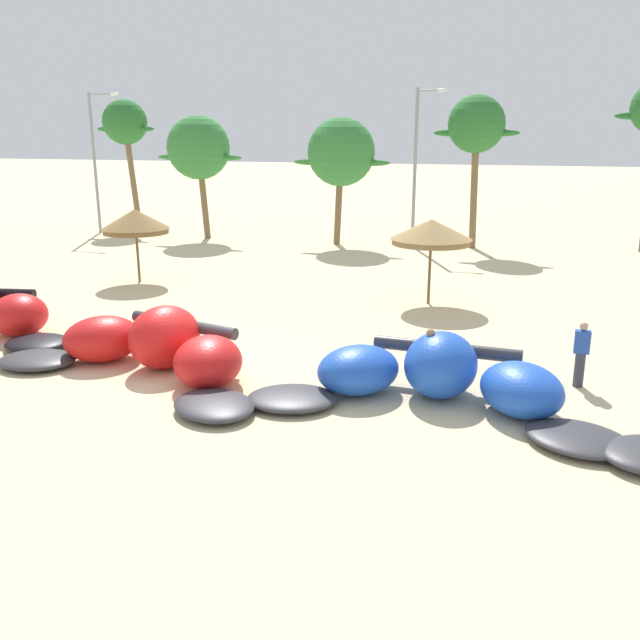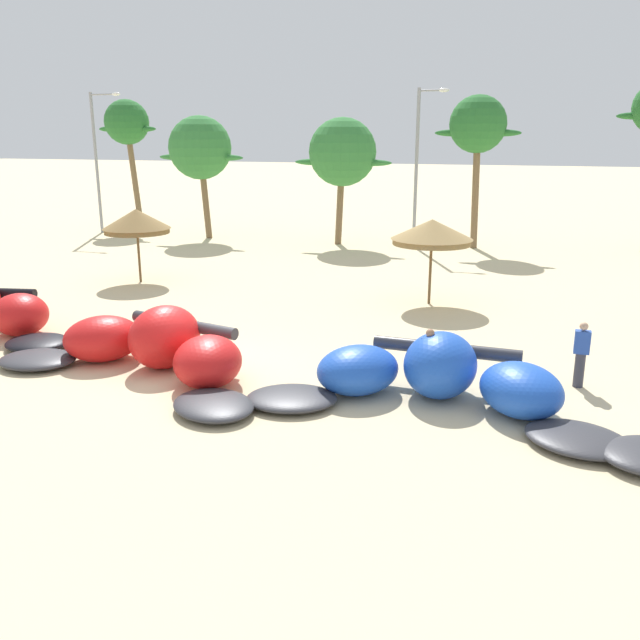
% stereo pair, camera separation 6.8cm
% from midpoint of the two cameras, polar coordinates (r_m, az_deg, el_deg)
% --- Properties ---
extents(ground_plane, '(260.00, 260.00, 0.00)m').
position_cam_midpoint_polar(ground_plane, '(17.80, -10.13, -4.02)').
color(ground_plane, beige).
extents(kite_left, '(8.28, 4.74, 1.64)m').
position_cam_midpoint_polar(kite_left, '(17.54, -14.19, -2.39)').
color(kite_left, '#333338').
rests_on(kite_left, ground).
extents(kite_left_of_center, '(8.55, 3.96, 1.52)m').
position_cam_midpoint_polar(kite_left_of_center, '(15.34, 9.83, -4.92)').
color(kite_left_of_center, '#333338').
rests_on(kite_left_of_center, ground).
extents(beach_umbrella_near_van, '(2.75, 2.75, 3.01)m').
position_cam_midpoint_polar(beach_umbrella_near_van, '(28.37, -15.57, 8.14)').
color(beach_umbrella_near_van, brown).
rests_on(beach_umbrella_near_van, ground).
extents(beach_umbrella_middle, '(2.90, 2.90, 3.05)m').
position_cam_midpoint_polar(beach_umbrella_middle, '(23.99, 9.41, 7.45)').
color(beach_umbrella_middle, brown).
rests_on(beach_umbrella_middle, ground).
extents(person_near_kites, '(0.36, 0.24, 1.62)m').
position_cam_midpoint_polar(person_near_kites, '(17.15, 21.30, -2.73)').
color(person_near_kites, '#383842').
rests_on(person_near_kites, ground).
extents(person_by_umbrellas, '(0.36, 0.24, 1.62)m').
position_cam_midpoint_polar(person_by_umbrellas, '(15.63, 9.20, -3.57)').
color(person_by_umbrellas, '#383842').
rests_on(person_by_umbrellas, ground).
extents(palm_leftmost, '(4.17, 2.78, 8.09)m').
position_cam_midpoint_polar(palm_leftmost, '(45.45, -16.36, 15.75)').
color(palm_leftmost, brown).
rests_on(palm_leftmost, ground).
extents(palm_left, '(5.41, 3.61, 7.01)m').
position_cam_midpoint_polar(palm_left, '(40.19, -10.39, 14.22)').
color(palm_left, brown).
rests_on(palm_left, ground).
extents(palm_left_of_gap, '(5.49, 3.66, 6.85)m').
position_cam_midpoint_polar(palm_left_of_gap, '(37.16, 1.76, 14.09)').
color(palm_left_of_gap, brown).
rests_on(palm_left_of_gap, ground).
extents(palm_center_left, '(4.43, 2.95, 7.93)m').
position_cam_midpoint_polar(palm_center_left, '(36.83, 13.17, 15.82)').
color(palm_center_left, brown).
rests_on(palm_center_left, ground).
extents(lamppost_west, '(2.16, 0.24, 8.38)m').
position_cam_midpoint_polar(lamppost_west, '(43.89, -18.59, 13.26)').
color(lamppost_west, gray).
rests_on(lamppost_west, ground).
extents(lamppost_west_center, '(1.64, 0.24, 8.26)m').
position_cam_midpoint_polar(lamppost_west_center, '(36.57, 8.30, 13.40)').
color(lamppost_west_center, gray).
rests_on(lamppost_west_center, ground).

